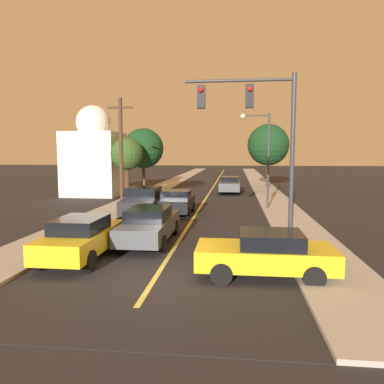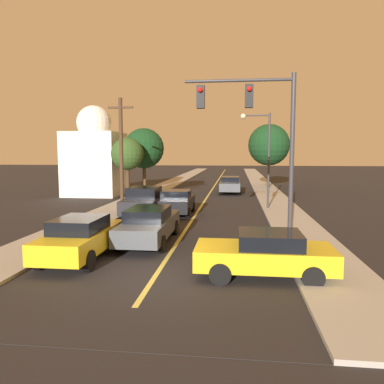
% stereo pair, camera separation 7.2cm
% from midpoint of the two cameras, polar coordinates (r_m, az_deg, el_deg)
% --- Properties ---
extents(ground_plane, '(200.00, 200.00, 0.00)m').
position_cam_midpoint_polar(ground_plane, '(11.47, -6.03, -13.27)').
color(ground_plane, black).
extents(road_surface, '(8.40, 80.00, 0.01)m').
position_cam_midpoint_polar(road_surface, '(46.78, 3.58, 1.37)').
color(road_surface, black).
rests_on(road_surface, ground).
extents(sidewalk_left, '(2.50, 80.00, 0.12)m').
position_cam_midpoint_polar(sidewalk_left, '(47.36, -3.02, 1.50)').
color(sidewalk_left, '#9E998E').
rests_on(sidewalk_left, ground).
extents(sidewalk_right, '(2.50, 80.00, 0.12)m').
position_cam_midpoint_polar(sidewalk_right, '(46.81, 10.26, 1.36)').
color(sidewalk_right, '#9E998E').
rests_on(sidewalk_right, ground).
extents(car_near_lane_front, '(1.90, 5.15, 1.50)m').
position_cam_midpoint_polar(car_near_lane_front, '(15.87, -6.59, -4.91)').
color(car_near_lane_front, '#474C51').
rests_on(car_near_lane_front, ground).
extents(car_near_lane_second, '(1.98, 3.93, 1.51)m').
position_cam_midpoint_polar(car_near_lane_second, '(22.92, -2.48, -1.53)').
color(car_near_lane_second, black).
rests_on(car_near_lane_second, ground).
extents(car_outer_lane_front, '(1.88, 4.62, 1.52)m').
position_cam_midpoint_polar(car_outer_lane_front, '(13.97, -16.54, -6.59)').
color(car_outer_lane_front, gold).
rests_on(car_outer_lane_front, ground).
extents(car_outer_lane_second, '(2.10, 4.72, 1.74)m').
position_cam_midpoint_polar(car_outer_lane_second, '(22.72, -7.31, -1.43)').
color(car_outer_lane_second, black).
rests_on(car_outer_lane_second, ground).
extents(car_far_oncoming, '(1.97, 5.09, 1.55)m').
position_cam_midpoint_polar(car_far_oncoming, '(35.09, 5.69, 1.15)').
color(car_far_oncoming, '#474C51').
rests_on(car_far_oncoming, ground).
extents(car_crossing_right, '(4.17, 2.00, 1.39)m').
position_cam_midpoint_polar(car_crossing_right, '(11.75, 11.06, -9.16)').
color(car_crossing_right, gold).
rests_on(car_crossing_right, ground).
extents(traffic_signal_mast, '(4.34, 0.42, 6.73)m').
position_cam_midpoint_polar(traffic_signal_mast, '(15.21, 10.04, 10.08)').
color(traffic_signal_mast, '#333338').
rests_on(traffic_signal_mast, ground).
extents(streetlamp_right, '(1.95, 0.36, 6.22)m').
position_cam_midpoint_polar(streetlamp_right, '(25.11, 10.39, 6.87)').
color(streetlamp_right, '#333338').
rests_on(streetlamp_right, ground).
extents(utility_pole_left, '(1.60, 0.24, 7.07)m').
position_cam_midpoint_polar(utility_pole_left, '(24.16, -10.84, 5.98)').
color(utility_pole_left, '#422D1E').
rests_on(utility_pole_left, ground).
extents(tree_left_near, '(3.44, 3.44, 5.75)m').
position_cam_midpoint_polar(tree_left_near, '(32.62, -7.47, 6.59)').
color(tree_left_near, '#4C3823').
rests_on(tree_left_near, ground).
extents(tree_left_far, '(2.56, 2.56, 4.85)m').
position_cam_midpoint_polar(tree_left_far, '(30.05, -9.96, 5.69)').
color(tree_left_far, '#3D2B1C').
rests_on(tree_left_far, ground).
extents(tree_right_near, '(4.32, 4.32, 6.64)m').
position_cam_midpoint_polar(tree_right_near, '(40.21, 11.50, 7.04)').
color(tree_right_near, '#4C3823').
rests_on(tree_right_near, ground).
extents(domed_building_left, '(4.63, 4.63, 7.89)m').
position_cam_midpoint_polar(domed_building_left, '(34.35, -14.71, 5.27)').
color(domed_building_left, silver).
rests_on(domed_building_left, ground).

